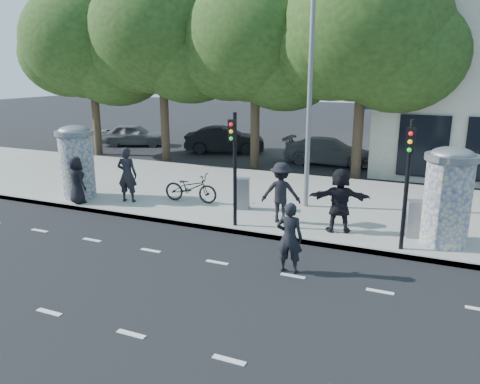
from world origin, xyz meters
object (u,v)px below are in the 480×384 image
at_px(ad_column_right, 448,194).
at_px(car_left, 134,135).
at_px(street_lamp, 310,67).
at_px(ped_a, 77,180).
at_px(traffic_pole_far, 408,172).
at_px(cabinet_left, 242,194).
at_px(ped_f, 340,200).
at_px(ad_column_left, 77,160).
at_px(ped_d, 281,192).
at_px(car_right, 329,151).
at_px(bicycle, 191,188).
at_px(car_mid, 225,140).
at_px(man_road, 289,238).
at_px(traffic_pole_near, 234,158).
at_px(ped_b, 127,175).
at_px(cabinet_right, 415,219).

bearing_deg(ad_column_right, car_left, 148.37).
bearing_deg(street_lamp, ped_a, -159.58).
bearing_deg(traffic_pole_far, cabinet_left, 161.97).
bearing_deg(ped_f, ad_column_left, -14.86).
distance_m(ad_column_left, ped_d, 7.76).
xyz_separation_m(ped_f, car_left, (-15.42, 11.39, -0.40)).
bearing_deg(ped_a, car_right, -99.90).
relative_size(bicycle, cabinet_left, 1.87).
xyz_separation_m(street_lamp, cabinet_left, (-1.91, -1.11, -4.12)).
bearing_deg(ped_d, ped_f, 160.94).
bearing_deg(ad_column_right, cabinet_left, 172.59).
xyz_separation_m(car_mid, car_right, (6.35, -0.89, -0.08)).
xyz_separation_m(ped_d, car_left, (-13.58, 11.19, -0.39)).
distance_m(ped_a, cabinet_left, 5.82).
bearing_deg(street_lamp, ad_column_left, -165.06).
xyz_separation_m(traffic_pole_far, cabinet_left, (-5.31, 1.73, -1.55)).
relative_size(traffic_pole_far, street_lamp, 0.42).
distance_m(cabinet_left, car_left, 15.83).
xyz_separation_m(street_lamp, ped_d, (-0.25, -1.89, -3.71)).
relative_size(ped_a, man_road, 0.95).
bearing_deg(ped_d, street_lamp, -110.67).
xyz_separation_m(traffic_pole_near, man_road, (2.42, -2.18, -1.36)).
relative_size(bicycle, car_mid, 0.43).
height_order(ped_d, car_mid, ped_d).
relative_size(bicycle, car_right, 0.43).
height_order(traffic_pole_near, traffic_pole_far, same).
relative_size(ad_column_right, ped_f, 1.40).
bearing_deg(car_left, car_mid, -112.33).
bearing_deg(ad_column_right, ped_b, 179.86).
distance_m(ad_column_left, cabinet_right, 11.69).
bearing_deg(ad_column_left, traffic_pole_far, -3.55).
bearing_deg(ad_column_right, car_mid, 136.56).
bearing_deg(ped_d, car_left, -52.50).
height_order(street_lamp, man_road, street_lamp).
xyz_separation_m(ped_a, ped_f, (9.07, 0.69, 0.12)).
xyz_separation_m(ad_column_right, ped_a, (-11.88, -0.85, -0.56)).
distance_m(ped_f, car_left, 19.18).
xyz_separation_m(ad_column_left, man_road, (9.02, -2.88, -0.67)).
bearing_deg(car_mid, cabinet_left, -173.00).
height_order(traffic_pole_far, ped_a, traffic_pole_far).
bearing_deg(traffic_pole_far, ped_b, 174.32).
xyz_separation_m(ad_column_right, ped_b, (-10.37, 0.03, -0.41)).
bearing_deg(traffic_pole_far, ad_column_right, 42.21).
relative_size(traffic_pole_far, cabinet_left, 3.23).
xyz_separation_m(traffic_pole_near, bicycle, (-2.49, 1.78, -1.56)).
distance_m(ad_column_right, traffic_pole_far, 1.52).
bearing_deg(cabinet_right, ped_a, 167.46).
xyz_separation_m(man_road, bicycle, (-4.91, 3.95, -0.20)).
relative_size(ped_b, car_left, 0.48).
bearing_deg(cabinet_right, cabinet_left, 156.05).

